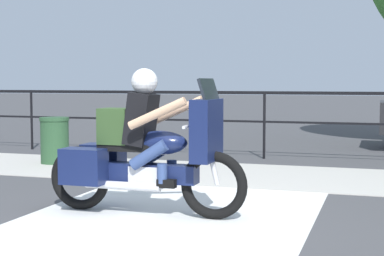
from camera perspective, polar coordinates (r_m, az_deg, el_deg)
name	(u,v)px	position (r m, az deg, el deg)	size (l,w,h in m)	color
ground_plane	(163,224)	(6.14, -2.80, -9.29)	(120.00, 120.00, 0.00)	#424244
sidewalk_band	(239,174)	(9.34, 4.61, -4.50)	(44.00, 2.40, 0.01)	#B7B2A8
crosswalk_band	(152,228)	(5.98, -3.94, -9.64)	(3.05, 6.00, 0.01)	silver
fence_railing	(264,106)	(11.23, 7.04, 2.15)	(36.00, 0.05, 1.29)	black
motorcycle	(144,150)	(6.48, -4.72, -2.13)	(2.33, 0.76, 1.61)	black
trash_bin	(55,140)	(10.80, -13.17, -1.18)	(0.52, 0.52, 0.83)	#284C2D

